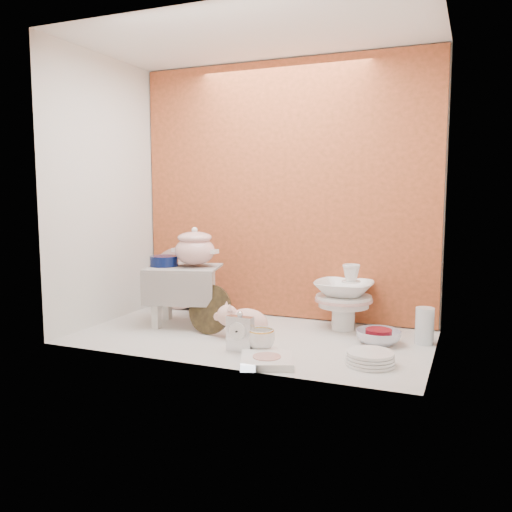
% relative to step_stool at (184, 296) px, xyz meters
% --- Properties ---
extents(ground, '(1.80, 1.80, 0.00)m').
position_rel_step_stool_xyz_m(ground, '(0.45, -0.10, -0.17)').
color(ground, silver).
rests_on(ground, ground).
extents(niche_shell, '(1.86, 1.03, 1.53)m').
position_rel_step_stool_xyz_m(niche_shell, '(0.45, 0.08, 0.76)').
color(niche_shell, '#CD5A33').
rests_on(niche_shell, ground).
extents(step_stool, '(0.47, 0.43, 0.33)m').
position_rel_step_stool_xyz_m(step_stool, '(0.00, 0.00, 0.00)').
color(step_stool, silver).
rests_on(step_stool, ground).
extents(soup_tureen, '(0.34, 0.34, 0.22)m').
position_rel_step_stool_xyz_m(soup_tureen, '(0.06, 0.03, 0.28)').
color(soup_tureen, white).
rests_on(soup_tureen, step_stool).
extents(cobalt_bowl, '(0.20, 0.20, 0.06)m').
position_rel_step_stool_xyz_m(cobalt_bowl, '(-0.11, -0.03, 0.19)').
color(cobalt_bowl, '#091343').
rests_on(cobalt_bowl, step_stool).
extents(floral_platter, '(0.40, 0.11, 0.39)m').
position_rel_step_stool_xyz_m(floral_platter, '(-0.24, 0.34, 0.03)').
color(floral_platter, beige).
rests_on(floral_platter, ground).
extents(blue_white_vase, '(0.25, 0.25, 0.22)m').
position_rel_step_stool_xyz_m(blue_white_vase, '(0.01, 0.27, -0.06)').
color(blue_white_vase, white).
rests_on(blue_white_vase, ground).
extents(lacquer_tray, '(0.27, 0.11, 0.26)m').
position_rel_step_stool_xyz_m(lacquer_tray, '(0.22, -0.12, -0.04)').
color(lacquer_tray, black).
rests_on(lacquer_tray, ground).
extents(mantel_clock, '(0.13, 0.05, 0.19)m').
position_rel_step_stool_xyz_m(mantel_clock, '(0.50, -0.35, -0.07)').
color(mantel_clock, silver).
rests_on(mantel_clock, ground).
extents(plush_pig, '(0.30, 0.22, 0.17)m').
position_rel_step_stool_xyz_m(plush_pig, '(0.44, -0.13, -0.08)').
color(plush_pig, beige).
rests_on(plush_pig, ground).
extents(teacup_saucer, '(0.21, 0.21, 0.01)m').
position_rel_step_stool_xyz_m(teacup_saucer, '(0.60, -0.33, -0.16)').
color(teacup_saucer, white).
rests_on(teacup_saucer, ground).
extents(gold_rim_teacup, '(0.17, 0.17, 0.10)m').
position_rel_step_stool_xyz_m(gold_rim_teacup, '(0.60, -0.33, -0.10)').
color(gold_rim_teacup, white).
rests_on(gold_rim_teacup, teacup_saucer).
extents(lattice_dish, '(0.29, 0.29, 0.03)m').
position_rel_step_stool_xyz_m(lattice_dish, '(0.68, -0.48, -0.15)').
color(lattice_dish, white).
rests_on(lattice_dish, ground).
extents(dinner_plate_stack, '(0.28, 0.28, 0.06)m').
position_rel_step_stool_xyz_m(dinner_plate_stack, '(1.10, -0.32, -0.14)').
color(dinner_plate_stack, white).
rests_on(dinner_plate_stack, ground).
extents(crystal_bowl, '(0.29, 0.29, 0.07)m').
position_rel_step_stool_xyz_m(crystal_bowl, '(1.08, 0.02, -0.13)').
color(crystal_bowl, silver).
rests_on(crystal_bowl, ground).
extents(clear_glass_vase, '(0.12, 0.12, 0.18)m').
position_rel_step_stool_xyz_m(clear_glass_vase, '(1.29, 0.11, -0.07)').
color(clear_glass_vase, silver).
rests_on(clear_glass_vase, ground).
extents(porcelain_tower, '(0.37, 0.37, 0.36)m').
position_rel_step_stool_xyz_m(porcelain_tower, '(0.86, 0.23, 0.02)').
color(porcelain_tower, white).
rests_on(porcelain_tower, ground).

